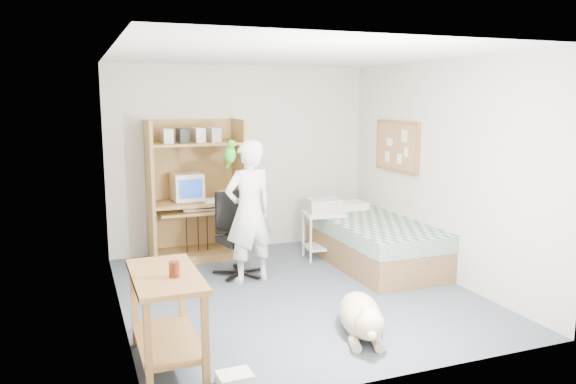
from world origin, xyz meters
The scene contains 21 objects.
floor centered at (0.00, 0.00, 0.00)m, with size 4.00×4.00×0.00m, color #46535F.
wall_back centered at (0.00, 2.00, 1.25)m, with size 3.60×0.02×2.50m, color beige.
wall_right centered at (1.80, 0.00, 1.25)m, with size 0.02×4.00×2.50m, color beige.
wall_left centered at (-1.80, 0.00, 1.25)m, with size 0.02×4.00×2.50m, color beige.
ceiling centered at (0.00, 0.00, 2.50)m, with size 3.60×4.00×0.02m, color white.
computer_hutch centered at (-0.70, 1.74, 0.82)m, with size 1.20×0.63×1.80m.
bed centered at (1.30, 0.62, 0.29)m, with size 1.02×2.02×0.66m.
side_desk centered at (-1.55, -1.20, 0.49)m, with size 0.50×1.00×0.75m.
corkboard centered at (1.77, 0.90, 1.45)m, with size 0.04×0.94×0.66m.
office_chair centered at (-0.41, 0.83, 0.35)m, with size 0.55×0.55×0.97m.
person centered at (-0.35, 0.53, 0.81)m, with size 0.59×0.39×1.62m, color white.
parrot centered at (-0.55, 0.54, 1.48)m, with size 0.12×0.21×0.33m.
dog centered at (0.13, -1.25, 0.18)m, with size 0.58×1.09×0.42m.
printer_cart centered at (0.83, 1.09, 0.40)m, with size 0.55×0.46×0.61m.
printer centered at (0.83, 1.09, 0.70)m, with size 0.42×0.32×0.18m, color #AEADA9.
crt_monitor centered at (-0.81, 1.75, 0.94)m, with size 0.39×0.41×0.35m.
keyboard centered at (-0.67, 1.58, 0.67)m, with size 0.45×0.16×0.03m, color beige.
pencil_cup centered at (-0.37, 1.65, 0.82)m, with size 0.08×0.08×0.12m, color yellow.
drink_glass centered at (-1.50, -1.31, 0.81)m, with size 0.08×0.08×0.12m, color #43170A.
floor_box_a centered at (-1.15, -1.70, 0.05)m, with size 0.25×0.20×0.10m, color white.
floor_box_b centered at (-1.38, -0.98, 0.04)m, with size 0.18×0.22×0.08m, color #AAA9A5.
Camera 1 is at (-2.15, -5.38, 2.07)m, focal length 35.00 mm.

